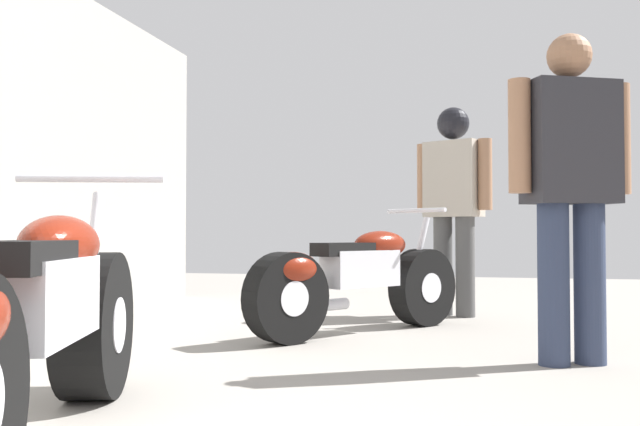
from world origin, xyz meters
TOP-DOWN VIEW (x-y plane):
  - ground_plane at (0.00, 3.30)m, footprint 15.82×15.82m
  - motorcycle_maroon_cruiser at (-0.73, 1.74)m, footprint 0.89×2.00m
  - motorcycle_black_naked at (-0.21, 4.56)m, footprint 1.25×1.65m
  - mechanic_in_blue at (1.12, 3.73)m, footprint 0.69×0.43m
  - mechanic_with_helmet at (0.41, 5.81)m, footprint 0.68×0.42m

SIDE VIEW (x-z plane):
  - ground_plane at x=0.00m, z-range 0.00..0.00m
  - motorcycle_black_naked at x=-0.21m, z-range -0.07..0.82m
  - motorcycle_maroon_cruiser at x=-0.73m, z-range -0.08..0.87m
  - mechanic_in_blue at x=1.12m, z-range 0.12..1.90m
  - mechanic_with_helmet at x=0.41m, z-range 0.18..1.96m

